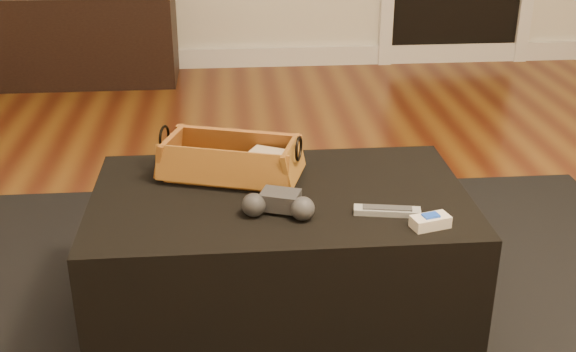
{
  "coord_description": "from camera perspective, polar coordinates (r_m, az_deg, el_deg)",
  "views": [
    {
      "loc": [
        -0.16,
        -1.77,
        1.27
      ],
      "look_at": [
        -0.01,
        -0.07,
        0.49
      ],
      "focal_mm": 45.0,
      "sensor_mm": 36.0,
      "label": 1
    }
  ],
  "objects": [
    {
      "name": "cream_gadget",
      "position": [
        1.78,
        11.19,
        -3.54
      ],
      "size": [
        0.1,
        0.07,
        0.03
      ],
      "color": "silver",
      "rests_on": "ottoman"
    },
    {
      "name": "baseboard",
      "position": [
        4.66,
        -2.82,
        9.35
      ],
      "size": [
        5.0,
        0.04,
        0.12
      ],
      "primitive_type": "cube",
      "color": "white",
      "rests_on": "floor"
    },
    {
      "name": "ottoman",
      "position": [
        2.02,
        -0.62,
        -6.78
      ],
      "size": [
        1.0,
        0.6,
        0.42
      ],
      "primitive_type": "cube",
      "color": "black",
      "rests_on": "area_rug"
    },
    {
      "name": "tv_remote",
      "position": [
        2.01,
        -5.17,
        0.49
      ],
      "size": [
        0.21,
        0.09,
        0.02
      ],
      "primitive_type": "cube",
      "rotation": [
        0.0,
        0.0,
        -0.2
      ],
      "color": "black",
      "rests_on": "wicker_basket"
    },
    {
      "name": "area_rug",
      "position": [
        2.1,
        -0.49,
        -12.54
      ],
      "size": [
        2.6,
        2.0,
        0.01
      ],
      "primitive_type": "cube",
      "color": "black",
      "rests_on": "floor"
    },
    {
      "name": "wicker_basket",
      "position": [
        2.01,
        -4.54,
        1.16
      ],
      "size": [
        0.43,
        0.31,
        0.14
      ],
      "color": "#B07127",
      "rests_on": "ottoman"
    },
    {
      "name": "floor",
      "position": [
        2.18,
        0.2,
        -11.23
      ],
      "size": [
        5.0,
        5.5,
        0.01
      ],
      "primitive_type": "cube",
      "color": "brown",
      "rests_on": "ground"
    },
    {
      "name": "silver_remote",
      "position": [
        1.83,
        7.84,
        -2.74
      ],
      "size": [
        0.17,
        0.07,
        0.02
      ],
      "color": "#ADB1B5",
      "rests_on": "ottoman"
    },
    {
      "name": "media_cabinet",
      "position": [
        4.5,
        -17.52,
        10.36
      ],
      "size": [
        1.33,
        0.45,
        0.52
      ],
      "primitive_type": "cube",
      "color": "black",
      "rests_on": "floor"
    },
    {
      "name": "game_controller",
      "position": [
        1.8,
        -0.72,
        -2.23
      ],
      "size": [
        0.19,
        0.13,
        0.06
      ],
      "color": "#2D2D30",
      "rests_on": "ottoman"
    },
    {
      "name": "cloth_bundle",
      "position": [
        2.01,
        -1.51,
        1.16
      ],
      "size": [
        0.13,
        0.11,
        0.06
      ],
      "primitive_type": "cube",
      "rotation": [
        0.0,
        0.0,
        -0.48
      ],
      "color": "tan",
      "rests_on": "wicker_basket"
    }
  ]
}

